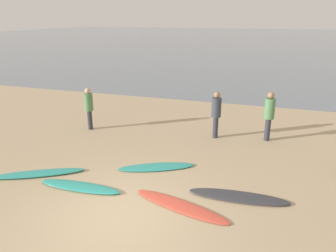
{
  "coord_description": "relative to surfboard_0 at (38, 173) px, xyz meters",
  "views": [
    {
      "loc": [
        3.08,
        -5.65,
        4.41
      ],
      "look_at": [
        -0.35,
        4.85,
        0.6
      ],
      "focal_mm": 34.6,
      "sensor_mm": 36.0,
      "label": 1
    }
  ],
  "objects": [
    {
      "name": "surfboard_2",
      "position": [
        3.13,
        1.51,
        -0.01
      ],
      "size": [
        2.33,
        1.52,
        0.07
      ],
      "primitive_type": "ellipsoid",
      "rotation": [
        0.0,
        0.0,
        0.45
      ],
      "color": "teal",
      "rests_on": "ground"
    },
    {
      "name": "person_3",
      "position": [
        -0.64,
        4.0,
        0.95
      ],
      "size": [
        0.34,
        0.34,
        1.7
      ],
      "rotation": [
        0.0,
        0.0,
        0.49
      ],
      "color": "#2D2D38",
      "rests_on": "ground"
    },
    {
      "name": "person_2",
      "position": [
        4.34,
        4.63,
        0.99
      ],
      "size": [
        0.36,
        0.36,
        1.77
      ],
      "rotation": [
        0.0,
        0.0,
        1.57
      ],
      "color": "#2D2D38",
      "rests_on": "ground"
    },
    {
      "name": "ground_plane",
      "position": [
        3.13,
        8.83,
        -0.15
      ],
      "size": [
        120.0,
        120.0,
        0.2
      ],
      "primitive_type": "cube",
      "color": "tan",
      "rests_on": "ground"
    },
    {
      "name": "ocean_water",
      "position": [
        3.13,
        59.72,
        -0.05
      ],
      "size": [
        140.0,
        100.0,
        0.01
      ],
      "primitive_type": "cube",
      "color": "slate",
      "rests_on": "ground"
    },
    {
      "name": "surfboard_3",
      "position": [
        4.4,
        -0.3,
        -0.02
      ],
      "size": [
        2.65,
        1.22,
        0.06
      ],
      "primitive_type": "ellipsoid",
      "rotation": [
        0.0,
        0.0,
        -0.28
      ],
      "color": "#D84C38",
      "rests_on": "ground"
    },
    {
      "name": "surfboard_0",
      "position": [
        0.0,
        0.0,
        0.0
      ],
      "size": [
        2.52,
        1.7,
        0.1
      ],
      "primitive_type": "ellipsoid",
      "rotation": [
        0.0,
        0.0,
        0.52
      ],
      "color": "teal",
      "rests_on": "ground"
    },
    {
      "name": "surfboard_1",
      "position": [
        1.58,
        -0.27,
        -0.0
      ],
      "size": [
        2.36,
        0.58,
        0.09
      ],
      "primitive_type": "ellipsoid",
      "rotation": [
        0.0,
        0.0,
        0.03
      ],
      "color": "teal",
      "rests_on": "ground"
    },
    {
      "name": "person_1",
      "position": [
        6.21,
        4.94,
        1.03
      ],
      "size": [
        0.37,
        0.37,
        1.82
      ],
      "rotation": [
        0.0,
        0.0,
        3.56
      ],
      "color": "#2D2D38",
      "rests_on": "ground"
    },
    {
      "name": "surfboard_4",
      "position": [
        5.69,
        0.54,
        -0.01
      ],
      "size": [
        2.56,
        0.73,
        0.09
      ],
      "primitive_type": "ellipsoid",
      "rotation": [
        0.0,
        0.0,
        0.06
      ],
      "color": "#333338",
      "rests_on": "ground"
    }
  ]
}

